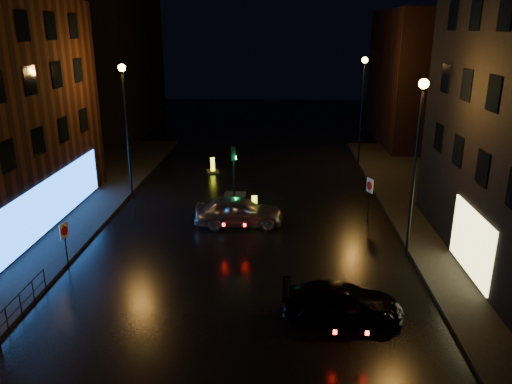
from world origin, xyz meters
TOP-DOWN VIEW (x-y plane):
  - ground at (0.00, 0.00)m, footprint 120.00×120.00m
  - building_far_left at (-16.00, 35.00)m, footprint 8.00×16.00m
  - building_far_right at (15.00, 32.00)m, footprint 8.00×14.00m
  - street_lamp_lfar at (-7.80, 14.00)m, footprint 0.44×0.44m
  - street_lamp_rnear at (7.80, 6.00)m, footprint 0.44×0.44m
  - street_lamp_rfar at (7.80, 22.00)m, footprint 0.44×0.44m
  - traffic_signal at (-1.20, 14.00)m, footprint 1.40×2.40m
  - guard_railing at (-8.00, -1.00)m, footprint 0.05×6.04m
  - silver_hatchback at (-0.52, 9.63)m, footprint 4.92×2.22m
  - dark_sedan at (4.12, 0.58)m, footprint 4.56×1.92m
  - bollard_near at (0.24, 11.31)m, footprint 0.97×1.36m
  - bollard_far at (-3.38, 20.12)m, footprint 1.17×1.46m
  - road_sign_left at (-7.90, 4.07)m, footprint 0.19×0.52m
  - road_sign_right at (6.74, 10.80)m, footprint 0.29×0.56m

SIDE VIEW (x-z plane):
  - ground at x=0.00m, z-range 0.00..0.00m
  - bollard_far at x=-3.38m, z-range -0.31..0.80m
  - bollard_near at x=0.24m, z-range -0.32..0.82m
  - traffic_signal at x=-1.20m, z-range -1.22..2.23m
  - dark_sedan at x=4.12m, z-range 0.00..1.31m
  - guard_railing at x=-8.00m, z-range 0.24..1.24m
  - silver_hatchback at x=-0.52m, z-range 0.00..1.64m
  - road_sign_left at x=-7.90m, z-range 0.54..2.73m
  - road_sign_right at x=6.74m, z-range 0.61..3.05m
  - street_lamp_lfar at x=-7.80m, z-range 1.38..9.75m
  - street_lamp_rnear at x=7.80m, z-range 1.38..9.75m
  - street_lamp_rfar at x=7.80m, z-range 1.38..9.75m
  - building_far_right at x=15.00m, z-range 0.00..12.00m
  - building_far_left at x=-16.00m, z-range 0.00..14.00m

